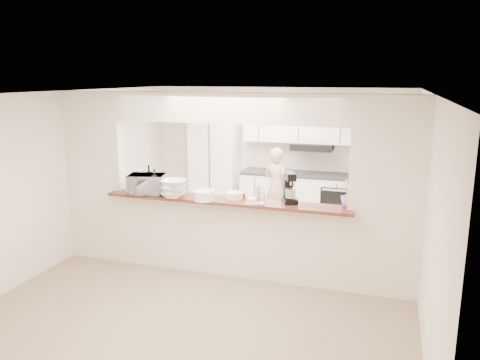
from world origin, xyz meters
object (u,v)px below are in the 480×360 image
at_px(refrigerator, 387,184).
at_px(stand_mixer, 289,189).
at_px(toaster_oven, 147,184).
at_px(person, 277,188).

distance_m(refrigerator, stand_mixer, 2.89).
height_order(toaster_oven, stand_mixer, stand_mixer).
distance_m(toaster_oven, person, 2.77).
relative_size(refrigerator, stand_mixer, 4.21).
relative_size(refrigerator, toaster_oven, 3.42).
height_order(refrigerator, person, refrigerator).
relative_size(toaster_oven, person, 0.34).
bearing_deg(person, toaster_oven, 85.38).
xyz_separation_m(toaster_oven, stand_mixer, (1.99, 0.16, 0.04)).
relative_size(toaster_oven, stand_mixer, 1.23).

